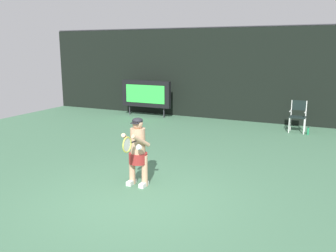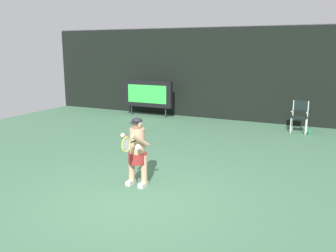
{
  "view_description": "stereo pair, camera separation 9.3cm",
  "coord_description": "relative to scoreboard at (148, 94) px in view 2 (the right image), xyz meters",
  "views": [
    {
      "loc": [
        3.31,
        -5.6,
        2.84
      ],
      "look_at": [
        -0.19,
        1.92,
        1.05
      ],
      "focal_mm": 38.82,
      "sensor_mm": 36.0,
      "label": 1
    },
    {
      "loc": [
        3.39,
        -5.56,
        2.84
      ],
      "look_at": [
        -0.19,
        1.92,
        1.05
      ],
      "focal_mm": 38.82,
      "sensor_mm": 36.0,
      "label": 2
    }
  ],
  "objects": [
    {
      "name": "water_bottle",
      "position": [
        6.5,
        -0.71,
        -0.82
      ],
      "size": [
        0.07,
        0.07,
        0.27
      ],
      "color": "#218B55",
      "rests_on": "ground"
    },
    {
      "name": "tennis_racket",
      "position": [
        3.69,
        -7.58,
        0.07
      ],
      "size": [
        0.03,
        0.6,
        0.31
      ],
      "rotation": [
        0.0,
        0.0,
        -0.14
      ],
      "color": "black"
    },
    {
      "name": "backdrop_screen",
      "position": [
        3.93,
        0.74,
        0.86
      ],
      "size": [
        18.0,
        0.12,
        3.66
      ],
      "color": "black",
      "rests_on": "ground"
    },
    {
      "name": "umpire_chair",
      "position": [
        6.12,
        -0.45,
        -0.33
      ],
      "size": [
        0.52,
        0.44,
        1.08
      ],
      "color": "white",
      "rests_on": "ground"
    },
    {
      "name": "tennis_player",
      "position": [
        3.61,
        -7.06,
        -0.17
      ],
      "size": [
        0.53,
        0.61,
        1.45
      ],
      "color": "white",
      "rests_on": "ground"
    },
    {
      "name": "scoreboard",
      "position": [
        0.0,
        0.0,
        0.0
      ],
      "size": [
        2.2,
        0.21,
        1.5
      ],
      "color": "black",
      "rests_on": "ground"
    },
    {
      "name": "ground",
      "position": [
        3.93,
        -7.95,
        -0.96
      ],
      "size": [
        18.0,
        22.0,
        0.03
      ],
      "color": "#457253"
    }
  ]
}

